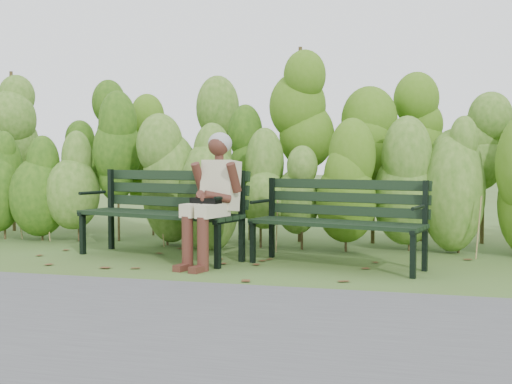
# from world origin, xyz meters

# --- Properties ---
(ground) EXTENTS (80.00, 80.00, 0.00)m
(ground) POSITION_xyz_m (0.00, 0.00, 0.00)
(ground) COLOR #415520
(footpath) EXTENTS (60.00, 2.50, 0.01)m
(footpath) POSITION_xyz_m (0.00, -2.20, 0.01)
(footpath) COLOR #474749
(footpath) RESTS_ON ground
(hedge_band) EXTENTS (11.04, 1.67, 2.42)m
(hedge_band) POSITION_xyz_m (0.00, 1.86, 1.26)
(hedge_band) COLOR #47381E
(hedge_band) RESTS_ON ground
(leaf_litter) EXTENTS (6.09, 2.00, 0.01)m
(leaf_litter) POSITION_xyz_m (-0.39, -0.11, 0.00)
(leaf_litter) COLOR brown
(leaf_litter) RESTS_ON ground
(bench_left) EXTENTS (2.06, 1.15, 0.98)m
(bench_left) POSITION_xyz_m (-1.08, 0.40, 0.58)
(bench_left) COLOR black
(bench_left) RESTS_ON ground
(bench_right) EXTENTS (1.88, 1.05, 0.90)m
(bench_right) POSITION_xyz_m (0.90, 0.31, 0.53)
(bench_right) COLOR black
(bench_right) RESTS_ON ground
(seated_woman) EXTENTS (0.58, 0.84, 1.38)m
(seated_woman) POSITION_xyz_m (-0.37, -0.00, 0.79)
(seated_woman) COLOR beige
(seated_woman) RESTS_ON ground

